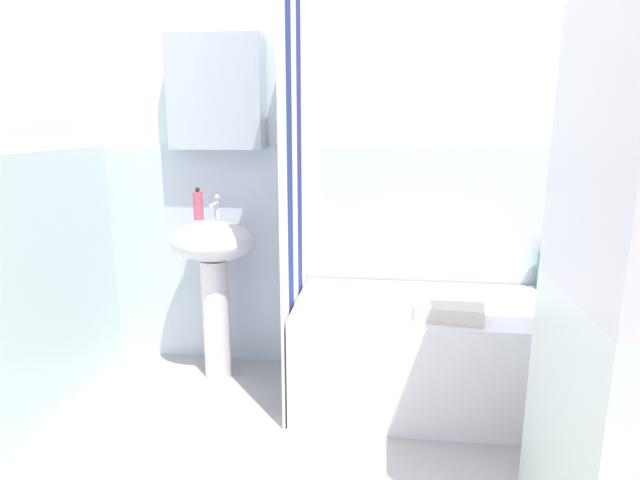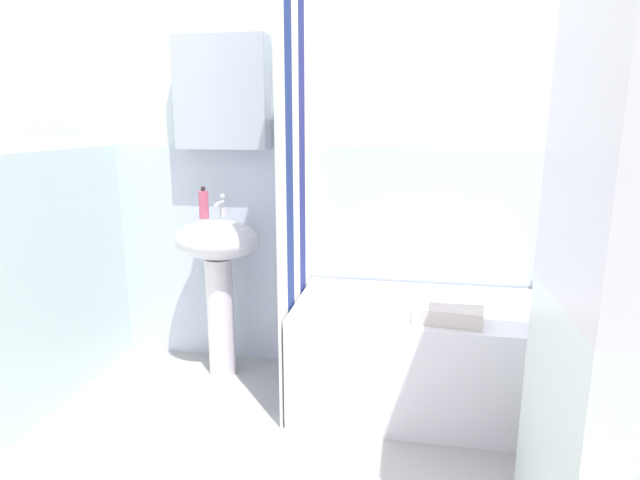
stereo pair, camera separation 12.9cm
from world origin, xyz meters
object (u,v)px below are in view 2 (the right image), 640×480
Objects in this scene: soap_dispenser at (204,204)px; towel_folded at (449,312)px; sink at (218,263)px; shampoo_bottle at (581,273)px; body_wash_bottle at (608,281)px; conditioner_bottle at (552,273)px; bathtub at (461,358)px.

soap_dispenser is 1.33m from towel_folded.
sink reaches higher than towel_folded.
shampoo_bottle is 0.85× the size of towel_folded.
sink is 4.46× the size of body_wash_bottle.
conditioner_bottle is at bearing 4.82° from sink.
conditioner_bottle is (1.66, 0.14, -0.01)m from sink.
body_wash_bottle is at bearing 3.14° from sink.
soap_dispenser reaches higher than shampoo_bottle.
sink is 1.19m from towel_folded.
shampoo_bottle is at bearing 170.55° from body_wash_bottle.
sink is at bearing 173.73° from bathtub.
soap_dispenser is 0.70× the size of shampoo_bottle.
soap_dispenser is 0.78× the size of conditioner_bottle.
body_wash_bottle is 0.24m from conditioner_bottle.
bathtub is 8.22× the size of body_wash_bottle.
soap_dispenser is at bearing -176.92° from conditioner_bottle.
shampoo_bottle is at bearing 3.98° from sink.
shampoo_bottle is at bearing 25.05° from bathtub.
conditioner_bottle is (0.43, 0.27, 0.35)m from bathtub.
bathtub is 7.18× the size of conditioner_bottle.
body_wash_bottle is 0.67× the size of towel_folded.
sink is 0.54× the size of bathtub.
soap_dispenser reaches higher than body_wash_bottle.
soap_dispenser is 0.89× the size of body_wash_bottle.
body_wash_bottle is at bearing 1.67° from soap_dispenser.
conditioner_bottle is at bearing 32.61° from bathtub.
bathtub is at bearing -154.95° from shampoo_bottle.
soap_dispenser reaches higher than conditioner_bottle.
soap_dispenser is (-0.08, 0.05, 0.30)m from sink.
soap_dispenser is at bearing 163.63° from towel_folded.
shampoo_bottle is 0.78m from towel_folded.
sink is at bearing -176.86° from body_wash_bottle.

